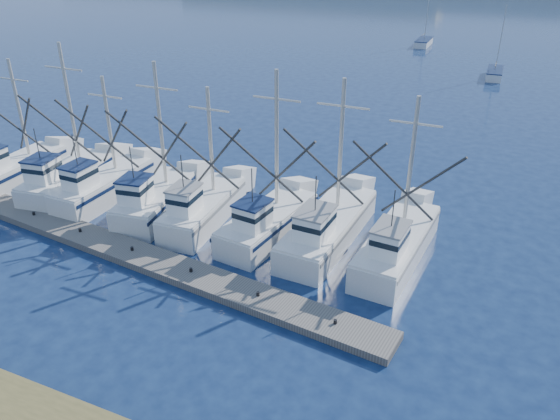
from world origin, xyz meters
name	(u,v)px	position (x,y,z in m)	size (l,w,h in m)	color
ground	(218,362)	(0.00, 0.00, 0.00)	(500.00, 500.00, 0.00)	#0D1B3C
floating_dock	(133,253)	(-8.15, 5.18, 0.20)	(29.59, 1.97, 0.39)	#65605A
trawler_fleet	(185,204)	(-7.89, 10.09, 0.98)	(29.13, 9.23, 9.56)	silver
sailboat_near	(494,73)	(6.46, 54.60, 0.50)	(1.83, 5.34, 8.10)	silver
sailboat_far	(424,42)	(-4.82, 70.94, 0.50)	(1.82, 5.43, 8.10)	silver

